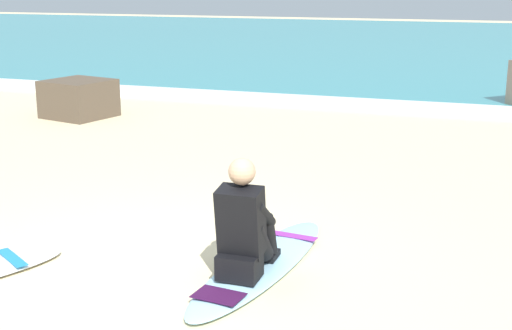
{
  "coord_description": "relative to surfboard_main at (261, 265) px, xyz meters",
  "views": [
    {
      "loc": [
        2.68,
        -4.66,
        2.32
      ],
      "look_at": [
        0.47,
        1.64,
        0.55
      ],
      "focal_mm": 49.04,
      "sensor_mm": 36.0,
      "label": 1
    }
  ],
  "objects": [
    {
      "name": "ground_plane",
      "position": [
        -0.93,
        -0.44,
        -0.04
      ],
      "size": [
        80.0,
        80.0,
        0.0
      ],
      "primitive_type": "plane",
      "color": "beige"
    },
    {
      "name": "sea",
      "position": [
        -0.93,
        21.51,
        0.01
      ],
      "size": [
        80.0,
        28.0,
        0.1
      ],
      "primitive_type": "cube",
      "color": "teal",
      "rests_on": "ground"
    },
    {
      "name": "breaking_foam",
      "position": [
        -0.93,
        7.81,
        0.02
      ],
      "size": [
        80.0,
        0.9,
        0.11
      ],
      "primitive_type": "cube",
      "color": "white",
      "rests_on": "ground"
    },
    {
      "name": "surfboard_main",
      "position": [
        0.0,
        0.0,
        0.0
      ],
      "size": [
        0.77,
        2.35,
        0.08
      ],
      "color": "#9ED1E5",
      "rests_on": "ground"
    },
    {
      "name": "surfer_seated",
      "position": [
        -0.05,
        -0.27,
        0.4
      ],
      "size": [
        0.38,
        0.71,
        0.95
      ],
      "color": "black",
      "rests_on": "surfboard_main"
    },
    {
      "name": "shoreline_rock",
      "position": [
        -5.16,
        5.26,
        0.29
      ],
      "size": [
        1.23,
        1.2,
        0.65
      ],
      "primitive_type": "cube",
      "rotation": [
        0.0,
        0.0,
        2.91
      ],
      "color": "brown",
      "rests_on": "ground"
    }
  ]
}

